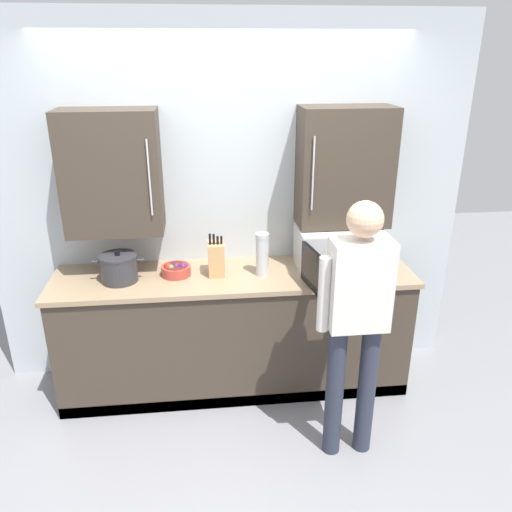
{
  "coord_description": "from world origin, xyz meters",
  "views": [
    {
      "loc": [
        -0.2,
        -2.48,
        2.39
      ],
      "look_at": [
        0.15,
        0.73,
        1.06
      ],
      "focal_mm": 35.86,
      "sensor_mm": 36.0,
      "label": 1
    }
  ],
  "objects_px": {
    "knife_block": "(216,258)",
    "person_figure": "(357,312)",
    "thermos_flask": "(262,254)",
    "stock_pot": "(119,268)",
    "microwave_oven": "(335,249)",
    "fruit_bowl": "(176,270)"
  },
  "relations": [
    {
      "from": "knife_block",
      "to": "fruit_bowl",
      "type": "bearing_deg",
      "value": 176.89
    },
    {
      "from": "microwave_oven",
      "to": "stock_pot",
      "type": "relative_size",
      "value": 2.31
    },
    {
      "from": "fruit_bowl",
      "to": "person_figure",
      "type": "xyz_separation_m",
      "value": [
        1.05,
        -0.78,
        0.03
      ]
    },
    {
      "from": "knife_block",
      "to": "stock_pot",
      "type": "bearing_deg",
      "value": -176.76
    },
    {
      "from": "person_figure",
      "to": "fruit_bowl",
      "type": "bearing_deg",
      "value": 143.33
    },
    {
      "from": "thermos_flask",
      "to": "knife_block",
      "type": "height_order",
      "value": "knife_block"
    },
    {
      "from": "knife_block",
      "to": "person_figure",
      "type": "height_order",
      "value": "person_figure"
    },
    {
      "from": "knife_block",
      "to": "person_figure",
      "type": "distance_m",
      "value": 1.09
    },
    {
      "from": "microwave_oven",
      "to": "fruit_bowl",
      "type": "relative_size",
      "value": 3.92
    },
    {
      "from": "microwave_oven",
      "to": "knife_block",
      "type": "distance_m",
      "value": 0.85
    },
    {
      "from": "microwave_oven",
      "to": "stock_pot",
      "type": "height_order",
      "value": "microwave_oven"
    },
    {
      "from": "stock_pot",
      "to": "microwave_oven",
      "type": "bearing_deg",
      "value": 2.13
    },
    {
      "from": "fruit_bowl",
      "to": "stock_pot",
      "type": "distance_m",
      "value": 0.38
    },
    {
      "from": "stock_pot",
      "to": "person_figure",
      "type": "bearing_deg",
      "value": -27.12
    },
    {
      "from": "stock_pot",
      "to": "person_figure",
      "type": "relative_size",
      "value": 0.21
    },
    {
      "from": "thermos_flask",
      "to": "stock_pot",
      "type": "height_order",
      "value": "thermos_flask"
    },
    {
      "from": "knife_block",
      "to": "person_figure",
      "type": "xyz_separation_m",
      "value": [
        0.77,
        -0.77,
        -0.05
      ]
    },
    {
      "from": "person_figure",
      "to": "stock_pot",
      "type": "bearing_deg",
      "value": 152.88
    },
    {
      "from": "thermos_flask",
      "to": "stock_pot",
      "type": "xyz_separation_m",
      "value": [
        -0.97,
        0.0,
        -0.06
      ]
    },
    {
      "from": "knife_block",
      "to": "person_figure",
      "type": "bearing_deg",
      "value": -44.88
    },
    {
      "from": "fruit_bowl",
      "to": "knife_block",
      "type": "xyz_separation_m",
      "value": [
        0.28,
        -0.02,
        0.08
      ]
    },
    {
      "from": "thermos_flask",
      "to": "fruit_bowl",
      "type": "bearing_deg",
      "value": 174.87
    }
  ]
}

